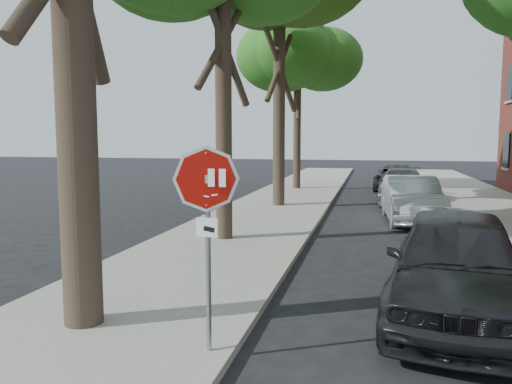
# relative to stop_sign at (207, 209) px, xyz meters

# --- Properties ---
(ground) EXTENTS (120.00, 120.00, 0.00)m
(ground) POSITION_rel_stop_sign_xyz_m (0.70, 0.03, -1.95)
(ground) COLOR black
(ground) RESTS_ON ground
(sidewalk_left) EXTENTS (4.00, 55.00, 0.12)m
(sidewalk_left) POSITION_rel_stop_sign_xyz_m (-1.80, 12.03, -1.89)
(sidewalk_left) COLOR gray
(sidewalk_left) RESTS_ON ground
(curb_left) EXTENTS (0.12, 55.00, 0.13)m
(curb_left) POSITION_rel_stop_sign_xyz_m (0.25, 12.03, -1.88)
(curb_left) COLOR #9E9384
(curb_left) RESTS_ON ground
(curb_right) EXTENTS (0.12, 55.00, 0.13)m
(curb_right) POSITION_rel_stop_sign_xyz_m (4.65, 12.03, -1.88)
(curb_right) COLOR #9E9384
(curb_right) RESTS_ON ground
(stop_sign) EXTENTS (0.76, 0.34, 2.61)m
(stop_sign) POSITION_rel_stop_sign_xyz_m (0.00, 0.00, 0.00)
(stop_sign) COLOR gray
(stop_sign) RESTS_ON sidewalk_left
(tree_mid_b) EXTENTS (5.88, 5.46, 10.36)m
(tree_mid_b) POSITION_rel_stop_sign_xyz_m (-1.72, 14.15, 6.05)
(tree_mid_b) COLOR black
(tree_mid_b) RESTS_ON sidewalk_left
(tree_far) EXTENTS (5.29, 4.91, 9.33)m
(tree_far) POSITION_rel_stop_sign_xyz_m (-2.02, 21.14, 5.26)
(tree_far) COLOR black
(tree_far) RESTS_ON sidewalk_left
(car_a) EXTENTS (2.67, 5.23, 1.71)m
(car_a) POSITION_rel_stop_sign_xyz_m (3.30, 2.36, -1.10)
(car_a) COLOR black
(car_a) RESTS_ON ground
(car_b) EXTENTS (1.95, 4.77, 1.54)m
(car_b) POSITION_rel_stop_sign_xyz_m (3.30, 11.59, -1.18)
(car_b) COLOR #B5B7BE
(car_b) RESTS_ON ground
(car_c) EXTENTS (2.19, 5.13, 1.48)m
(car_c) POSITION_rel_stop_sign_xyz_m (3.30, 16.77, -1.21)
(car_c) COLOR #4A4A4E
(car_c) RESTS_ON ground
(car_d) EXTENTS (2.64, 5.07, 1.36)m
(car_d) POSITION_rel_stop_sign_xyz_m (3.30, 22.23, -1.27)
(car_d) COLOR black
(car_d) RESTS_ON ground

